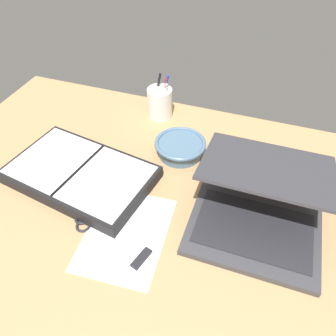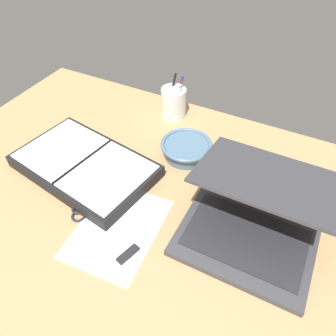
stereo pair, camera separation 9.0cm
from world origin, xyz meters
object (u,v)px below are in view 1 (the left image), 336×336
at_px(laptop, 259,208).
at_px(scissors, 88,221).
at_px(pen_cup, 160,102).
at_px(bowl, 180,147).
at_px(planner, 81,174).

relative_size(laptop, scissors, 2.94).
distance_m(pen_cup, scissors, 0.51).
relative_size(bowl, pen_cup, 1.01).
bearing_deg(bowl, planner, -139.99).
bearing_deg(bowl, laptop, -35.46).
xyz_separation_m(laptop, scissors, (-0.41, -0.14, -0.05)).
bearing_deg(laptop, pen_cup, 137.03).
bearing_deg(scissors, laptop, -17.45).
distance_m(laptop, scissors, 0.44).
height_order(pen_cup, scissors, pen_cup).
bearing_deg(laptop, scissors, -161.02).
distance_m(pen_cup, planner, 0.40).
bearing_deg(scissors, planner, 88.67).
xyz_separation_m(bowl, planner, (-0.24, -0.20, -0.01)).
bearing_deg(pen_cup, scissors, -91.67).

